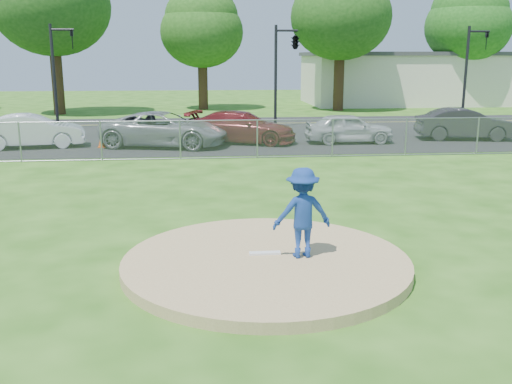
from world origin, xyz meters
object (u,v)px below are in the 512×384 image
at_px(traffic_signal_left, 58,67).
at_px(parked_car_white, 32,131).
at_px(traffic_cone, 102,140).
at_px(tree_far_right, 469,16).
at_px(tree_right, 341,3).
at_px(parked_car_pearl, 349,128).
at_px(traffic_signal_center, 293,44).
at_px(parked_car_darkred, 242,127).
at_px(tree_center, 202,21).
at_px(commercial_building, 403,78).
at_px(traffic_signal_right, 470,66).
at_px(parked_car_gray, 164,129).
at_px(pitcher, 302,213).
at_px(parked_car_charcoal, 465,124).

distance_m(traffic_signal_left, parked_car_white, 6.96).
bearing_deg(traffic_cone, tree_far_right, 37.59).
bearing_deg(tree_right, parked_car_pearl, -101.70).
relative_size(tree_right, parked_car_white, 2.62).
bearing_deg(traffic_signal_center, parked_car_darkred, -119.14).
height_order(tree_center, tree_far_right, tree_far_right).
bearing_deg(commercial_building, tree_center, -166.76).
xyz_separation_m(traffic_signal_right, parked_car_gray, (-17.04, -6.68, -2.58)).
relative_size(tree_right, parked_car_gray, 2.11).
distance_m(commercial_building, tree_right, 10.73).
xyz_separation_m(tree_right, traffic_cone, (-14.54, -16.66, -7.30)).
bearing_deg(tree_right, traffic_signal_left, -150.62).
height_order(traffic_signal_left, parked_car_pearl, traffic_signal_left).
height_order(traffic_cone, parked_car_darkred, parked_car_darkred).
xyz_separation_m(pitcher, parked_car_darkred, (-0.01, 16.06, -0.32)).
distance_m(commercial_building, traffic_signal_right, 16.14).
xyz_separation_m(tree_right, tree_far_right, (11.00, 3.00, -0.59)).
bearing_deg(traffic_signal_right, parked_car_gray, -158.60).
distance_m(parked_car_darkred, parked_car_charcoal, 10.77).
relative_size(traffic_signal_center, parked_car_pearl, 1.39).
bearing_deg(parked_car_charcoal, parked_car_darkred, 99.52).
bearing_deg(traffic_signal_center, commercial_building, 53.06).
height_order(tree_far_right, traffic_cone, tree_far_right).
height_order(traffic_signal_left, traffic_cone, traffic_signal_left).
xyz_separation_m(parked_car_darkred, parked_car_charcoal, (10.77, 0.12, 0.02)).
xyz_separation_m(traffic_cone, parked_car_charcoal, (16.98, 0.86, 0.41)).
bearing_deg(pitcher, traffic_signal_center, -103.77).
xyz_separation_m(tree_right, parked_car_charcoal, (2.44, -15.80, -6.89)).
bearing_deg(parked_car_pearl, tree_far_right, -36.51).
bearing_deg(traffic_signal_center, tree_far_right, 39.04).
distance_m(parked_car_darkred, parked_car_pearl, 4.96).
xyz_separation_m(tree_right, parked_car_pearl, (-3.39, -16.34, -6.96)).
bearing_deg(tree_far_right, parked_car_darkred, -135.62).
xyz_separation_m(parked_car_gray, parked_car_pearl, (8.42, 0.34, -0.08)).
height_order(parked_car_white, parked_car_darkred, parked_car_white).
bearing_deg(traffic_signal_left, parked_car_white, -88.09).
bearing_deg(parked_car_darkred, tree_right, -8.40).
distance_m(tree_center, parked_car_pearl, 20.33).
height_order(traffic_cone, parked_car_gray, parked_car_gray).
distance_m(traffic_signal_left, pitcher, 24.03).
distance_m(tree_right, pitcher, 33.69).
xyz_separation_m(traffic_signal_left, parked_car_charcoal, (20.20, -5.80, -2.61)).
relative_size(traffic_signal_left, traffic_signal_right, 1.00).
relative_size(traffic_signal_left, traffic_cone, 8.21).
bearing_deg(parked_car_charcoal, traffic_signal_right, -16.86).
bearing_deg(commercial_building, pitcher, -111.97).
bearing_deg(tree_far_right, traffic_cone, -142.41).
bearing_deg(parked_car_gray, pitcher, -153.33).
xyz_separation_m(tree_far_right, traffic_signal_center, (-16.03, -13.00, -2.45)).
relative_size(traffic_signal_center, traffic_signal_right, 1.00).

